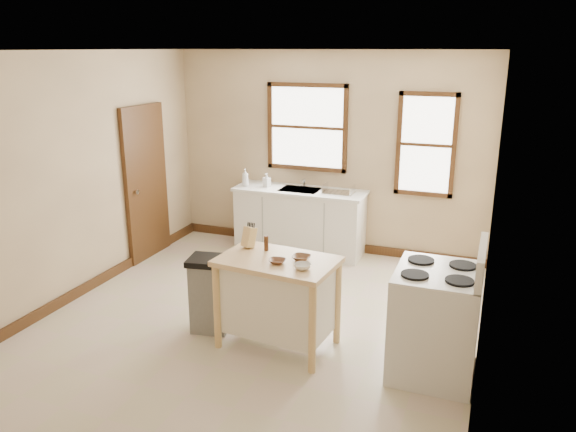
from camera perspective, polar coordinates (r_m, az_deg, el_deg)
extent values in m
plane|color=beige|center=(6.15, -3.17, -10.60)|extent=(5.00, 5.00, 0.00)
plane|color=white|center=(5.47, -3.66, 16.47)|extent=(5.00, 5.00, 0.00)
cube|color=#CCB186|center=(7.94, 4.03, 6.39)|extent=(4.50, 0.04, 2.80)
cube|color=#CCB186|center=(6.86, -20.85, 3.67)|extent=(0.04, 5.00, 2.80)
cube|color=#CCB186|center=(5.18, 19.96, -0.24)|extent=(0.04, 5.00, 2.80)
cube|color=#3D2210|center=(7.91, -14.21, 3.27)|extent=(0.06, 0.90, 2.10)
cube|color=#3D2210|center=(8.26, 3.78, -2.83)|extent=(4.50, 0.04, 0.12)
cube|color=#3D2210|center=(7.24, -19.57, -6.71)|extent=(0.04, 5.00, 0.12)
cylinder|color=silver|center=(7.99, 1.66, 3.78)|extent=(0.03, 0.03, 0.22)
imported|color=#B2B2B2|center=(8.04, -4.36, 3.92)|extent=(0.12, 0.12, 0.25)
imported|color=#B2B2B2|center=(7.99, -2.18, 3.67)|extent=(0.11, 0.11, 0.19)
cylinder|color=#3F2211|center=(5.52, -2.23, -2.78)|extent=(0.06, 0.06, 0.15)
imported|color=brown|center=(5.21, -1.09, -4.62)|extent=(0.17, 0.17, 0.04)
imported|color=brown|center=(5.29, 1.37, -4.26)|extent=(0.17, 0.17, 0.04)
imported|color=silver|center=(5.08, 1.47, -5.15)|extent=(0.17, 0.17, 0.05)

